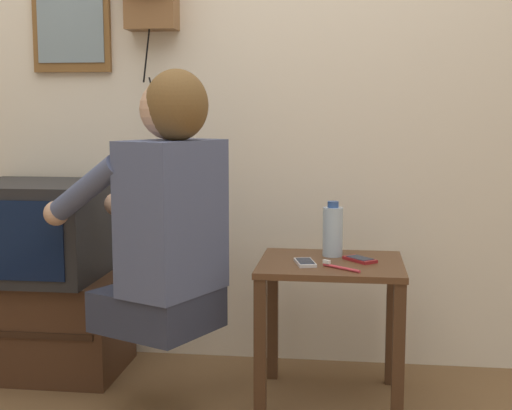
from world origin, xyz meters
TOP-DOWN VIEW (x-y plane):
  - wall_back at (0.00, 1.03)m, footprint 6.80×0.05m
  - side_table at (0.37, 0.59)m, footprint 0.51×0.45m
  - person at (-0.18, 0.40)m, footprint 0.64×0.55m
  - tv_stand at (-0.79, 0.75)m, footprint 0.65×0.43m
  - television at (-0.79, 0.74)m, footprint 0.51×0.48m
  - framed_picture at (-0.73, 1.00)m, footprint 0.33×0.03m
  - cell_phone_held at (0.28, 0.53)m, footprint 0.09×0.13m
  - cell_phone_spare at (0.47, 0.61)m, footprint 0.13×0.13m
  - water_bottle at (0.37, 0.69)m, footprint 0.07×0.07m
  - toothbrush at (0.40, 0.47)m, footprint 0.13×0.11m

SIDE VIEW (x-z plane):
  - tv_stand at x=-0.79m, z-range 0.00..0.39m
  - side_table at x=0.37m, z-range 0.15..0.66m
  - cell_phone_held at x=0.28m, z-range 0.52..0.53m
  - cell_phone_spare at x=0.47m, z-range 0.52..0.53m
  - toothbrush at x=0.40m, z-range 0.51..0.53m
  - television at x=-0.79m, z-range 0.39..0.77m
  - water_bottle at x=0.37m, z-range 0.51..0.71m
  - person at x=-0.18m, z-range 0.28..1.16m
  - wall_back at x=0.00m, z-range 0.00..2.55m
  - framed_picture at x=-0.73m, z-range 1.21..1.75m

